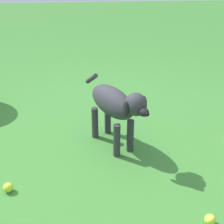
# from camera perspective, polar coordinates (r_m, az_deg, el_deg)

# --- Properties ---
(ground) EXTENTS (14.00, 14.00, 0.00)m
(ground) POSITION_cam_1_polar(r_m,az_deg,el_deg) (2.70, -4.69, -6.22)
(ground) COLOR #38722D
(dog) EXTENTS (0.45, 0.76, 0.57)m
(dog) POSITION_cam_1_polar(r_m,az_deg,el_deg) (2.52, 0.61, 1.23)
(dog) COLOR #2D2D33
(dog) RESTS_ON ground
(tennis_ball_1) EXTENTS (0.07, 0.07, 0.07)m
(tennis_ball_1) POSITION_cam_1_polar(r_m,az_deg,el_deg) (2.36, -17.45, -12.30)
(tennis_ball_1) COLOR #C2D634
(tennis_ball_1) RESTS_ON ground
(tennis_ball_2) EXTENTS (0.07, 0.07, 0.07)m
(tennis_ball_2) POSITION_cam_1_polar(r_m,az_deg,el_deg) (2.13, 16.54, -17.33)
(tennis_ball_2) COLOR #D2DF3C
(tennis_ball_2) RESTS_ON ground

